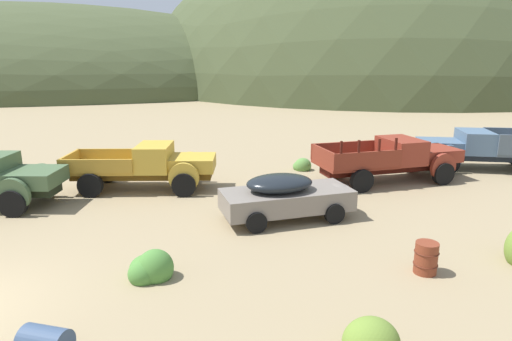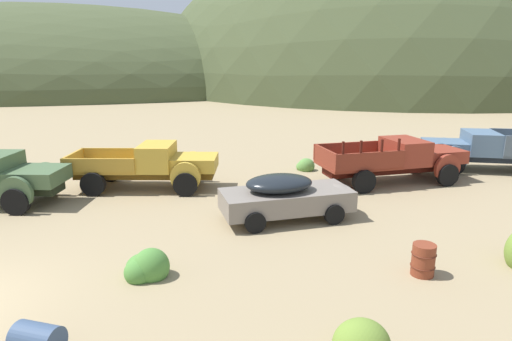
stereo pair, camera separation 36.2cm
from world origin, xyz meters
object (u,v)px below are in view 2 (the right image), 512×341
object	(u,v)px
car_primer_gray	(290,196)
oil_drum_tipped	(38,339)
truck_chalk_blue	(483,150)
oil_drum_spare	(423,260)
truck_faded_yellow	(156,165)
truck_rust_red	(402,159)

from	to	relation	value
car_primer_gray	oil_drum_tipped	xyz separation A→B (m)	(-6.32, -6.07, -0.51)
truck_chalk_blue	oil_drum_spare	distance (m)	12.61
truck_faded_yellow	oil_drum_spare	distance (m)	11.31
truck_faded_yellow	oil_drum_spare	size ratio (longest dim) A/B	7.57
truck_chalk_blue	oil_drum_tipped	bearing A→B (deg)	52.32
truck_faded_yellow	truck_chalk_blue	world-z (taller)	truck_chalk_blue
truck_chalk_blue	oil_drum_tipped	distance (m)	20.31
truck_faded_yellow	car_primer_gray	world-z (taller)	truck_faded_yellow
truck_rust_red	oil_drum_tipped	world-z (taller)	truck_rust_red
truck_chalk_blue	oil_drum_spare	xyz separation A→B (m)	(-8.50, -9.30, -0.61)
car_primer_gray	oil_drum_tipped	world-z (taller)	car_primer_gray
oil_drum_tipped	oil_drum_spare	xyz separation A→B (m)	(8.64, 1.59, 0.11)
truck_chalk_blue	truck_rust_red	bearing A→B (deg)	33.38
truck_faded_yellow	truck_chalk_blue	xyz separation A→B (m)	(15.43, 0.39, 0.03)
car_primer_gray	truck_chalk_blue	size ratio (longest dim) A/B	0.72
oil_drum_spare	truck_faded_yellow	bearing A→B (deg)	127.89
truck_faded_yellow	car_primer_gray	xyz separation A→B (m)	(4.62, -4.43, -0.18)
truck_rust_red	oil_drum_spare	bearing A→B (deg)	-119.18
oil_drum_spare	oil_drum_tipped	bearing A→B (deg)	-169.56
car_primer_gray	truck_rust_red	distance (m)	7.00
car_primer_gray	oil_drum_tipped	distance (m)	8.78
car_primer_gray	truck_chalk_blue	world-z (taller)	truck_chalk_blue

